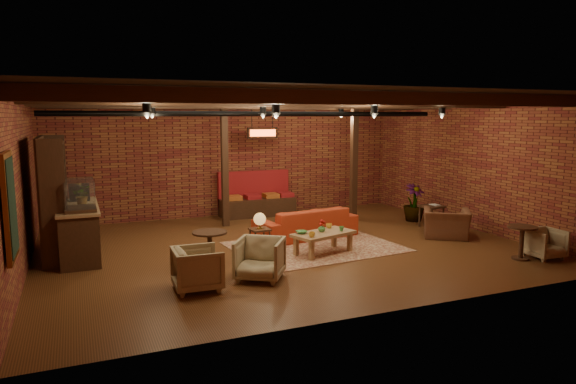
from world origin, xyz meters
name	(u,v)px	position (x,y,z in m)	size (l,w,h in m)	color
floor	(286,247)	(0.00, 0.00, 0.00)	(10.00, 10.00, 0.00)	#3E250F
ceiling	(286,96)	(0.00, 0.00, 3.20)	(10.00, 8.00, 0.02)	black
wall_back	(232,159)	(0.00, 4.00, 1.60)	(10.00, 0.02, 3.20)	maroon
wall_front	(395,202)	(0.00, -4.00, 1.60)	(10.00, 0.02, 3.20)	maroon
wall_left	(20,185)	(-5.00, 0.00, 1.60)	(0.02, 8.00, 3.20)	maroon
wall_right	(472,165)	(5.00, 0.00, 1.60)	(0.02, 8.00, 3.20)	maroon
ceiling_beams	(286,102)	(0.00, 0.00, 3.08)	(9.80, 6.40, 0.22)	black
ceiling_pipe	(260,114)	(0.00, 1.60, 2.85)	(0.12, 0.12, 9.60)	black
post_left	(225,164)	(-0.60, 2.60, 1.60)	(0.16, 0.16, 3.20)	black
post_right	(354,161)	(2.80, 2.00, 1.60)	(0.16, 0.16, 3.20)	black
service_counter	(78,216)	(-4.10, 1.00, 0.80)	(0.80, 2.50, 1.60)	black
plant_counter	(82,194)	(-4.00, 1.20, 1.22)	(0.35, 0.39, 0.30)	#337F33
shelving_hutch	(55,197)	(-4.50, 1.10, 1.20)	(0.52, 2.00, 2.40)	black
chalkboard_menu	(10,206)	(-4.93, -2.30, 1.60)	(0.08, 0.96, 1.46)	black
banquette	(257,198)	(0.60, 3.55, 0.50)	(2.10, 0.70, 1.00)	maroon
service_sign	(262,133)	(0.60, 3.10, 2.35)	(0.86, 0.06, 0.30)	#FF5119
ceiling_spotlights	(286,113)	(0.00, 0.00, 2.86)	(6.40, 4.40, 0.28)	black
rug	(315,247)	(0.58, -0.24, 0.01)	(3.41, 2.61, 0.01)	maroon
sofa	(306,223)	(0.76, 0.64, 0.35)	(2.38, 0.93, 0.69)	#A32E16
coffee_table	(323,235)	(0.49, -0.78, 0.40)	(1.43, 1.00, 0.70)	#895D40
side_table_lamp	(260,222)	(-0.62, -0.10, 0.62)	(0.41, 0.41, 0.81)	black
round_table_left	(210,243)	(-1.86, -0.80, 0.45)	(0.64, 0.64, 0.67)	black
armchair_a	(198,266)	(-2.36, -1.98, 0.39)	(0.75, 0.70, 0.77)	#BAB190
armchair_b	(260,257)	(-1.26, -1.87, 0.40)	(0.77, 0.72, 0.80)	#BAB190
armchair_right	(447,219)	(3.77, -0.62, 0.44)	(1.02, 0.66, 0.89)	brown
side_table_book	(432,207)	(4.14, 0.39, 0.52)	(0.57, 0.57, 0.59)	black
round_table_right	(522,237)	(3.91, -2.67, 0.44)	(0.57, 0.57, 0.67)	black
armchair_far	(545,242)	(4.40, -2.78, 0.33)	(0.63, 0.59, 0.65)	#BAB190
plant_tall	(415,165)	(4.24, 1.25, 1.50)	(1.68, 1.68, 3.00)	#4C7F4C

